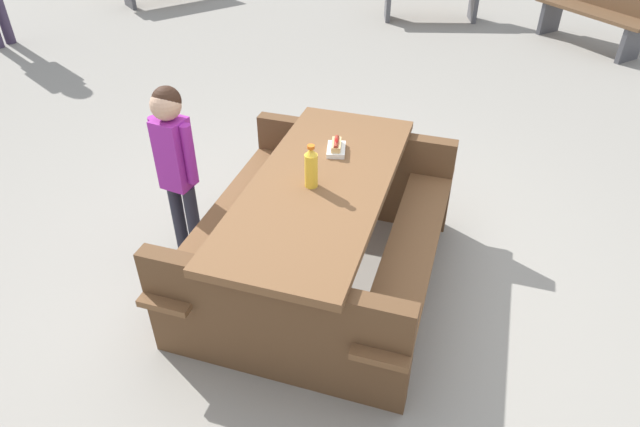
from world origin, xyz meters
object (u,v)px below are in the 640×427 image
picnic_table (320,224)px  park_bench_near (598,9)px  hotdog_tray (336,147)px  child_in_coat (175,154)px  soda_bottle (311,167)px

picnic_table → park_bench_near: (4.69, -2.94, 0.00)m
hotdog_tray → child_in_coat: (-0.16, 0.97, -0.02)m
hotdog_tray → child_in_coat: bearing=99.2°
child_in_coat → hotdog_tray: bearing=-80.8°
picnic_table → hotdog_tray: (0.35, -0.06, 0.34)m
child_in_coat → park_bench_near: bearing=-40.6°
hotdog_tray → park_bench_near: bearing=-33.6°
child_in_coat → park_bench_near: 5.93m
picnic_table → soda_bottle: soda_bottle is taller
hotdog_tray → child_in_coat: size_ratio=0.15×
soda_bottle → child_in_coat: 0.90m
hotdog_tray → park_bench_near: 5.22m
hotdog_tray → park_bench_near: park_bench_near is taller
soda_bottle → park_bench_near: (4.73, -2.99, -0.42)m
soda_bottle → hotdog_tray: 0.42m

